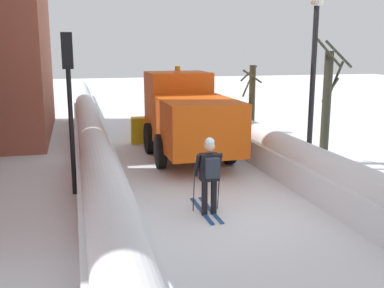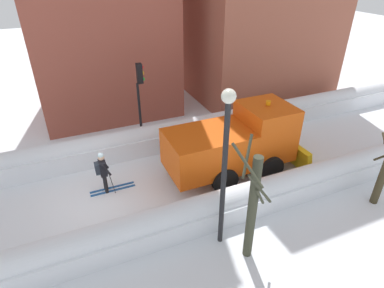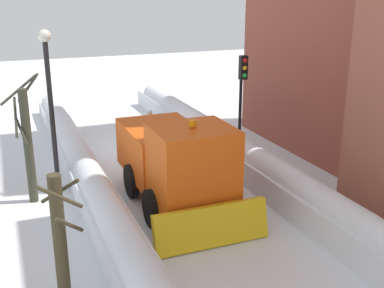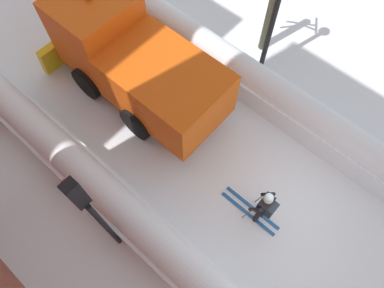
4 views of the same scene
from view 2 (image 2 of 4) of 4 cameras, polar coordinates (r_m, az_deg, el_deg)
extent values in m
plane|color=white|center=(16.96, 19.30, -0.53)|extent=(80.00, 80.00, 0.00)
cube|color=white|center=(18.62, 14.00, 4.66)|extent=(1.10, 36.00, 0.87)
cylinder|color=white|center=(18.44, 14.16, 5.88)|extent=(0.90, 34.20, 0.90)
cube|color=white|center=(15.21, 26.30, -4.26)|extent=(1.10, 36.00, 0.75)
cylinder|color=white|center=(15.02, 26.62, -3.08)|extent=(0.90, 34.20, 0.90)
cube|color=#DB510F|center=(13.09, 2.92, -1.08)|extent=(2.30, 3.40, 1.60)
cube|color=#DB510F|center=(14.19, 12.81, 2.41)|extent=(2.20, 2.00, 2.30)
cube|color=black|center=(14.52, 16.14, 4.85)|extent=(1.85, 0.06, 1.01)
cube|color=gold|center=(15.53, 16.39, -0.62)|extent=(3.20, 0.46, 1.13)
cylinder|color=orange|center=(13.66, 13.41, 7.12)|extent=(0.20, 0.20, 0.18)
cylinder|color=black|center=(15.43, 8.99, 0.12)|extent=(0.25, 1.10, 1.10)
cylinder|color=black|center=(13.86, 13.92, -4.27)|extent=(0.25, 1.10, 1.10)
cylinder|color=black|center=(14.49, 1.55, -1.62)|extent=(0.25, 1.10, 1.10)
cylinder|color=black|center=(12.81, 5.90, -6.60)|extent=(0.25, 1.10, 1.10)
cylinder|color=black|center=(13.45, -15.24, -6.39)|extent=(0.14, 0.14, 0.82)
cylinder|color=black|center=(13.27, -15.07, -6.91)|extent=(0.14, 0.14, 0.82)
cube|color=black|center=(12.95, -15.58, -4.10)|extent=(0.42, 0.26, 0.62)
cube|color=#262D38|center=(12.92, -16.51, -4.17)|extent=(0.32, 0.16, 0.44)
sphere|color=tan|center=(12.70, -15.86, -2.34)|extent=(0.24, 0.24, 0.24)
sphere|color=silver|center=(12.65, -15.93, -1.96)|extent=(0.22, 0.22, 0.22)
cylinder|color=black|center=(13.16, -15.36, -3.30)|extent=(0.09, 0.33, 0.56)
cylinder|color=black|center=(12.73, -14.95, -4.50)|extent=(0.09, 0.33, 0.56)
cube|color=#194C8C|center=(13.70, -13.99, -7.49)|extent=(0.09, 1.80, 0.03)
cube|color=#194C8C|center=(13.53, -13.81, -8.03)|extent=(0.09, 1.80, 0.03)
cylinder|color=#262628|center=(13.51, -14.57, -5.09)|extent=(0.02, 0.19, 1.19)
cylinder|color=#262628|center=(13.02, -14.08, -6.51)|extent=(0.02, 0.19, 1.19)
cylinder|color=black|center=(15.63, -9.19, 4.96)|extent=(0.12, 0.12, 3.24)
cube|color=black|center=(14.91, -9.32, 12.27)|extent=(0.28, 0.24, 0.90)
sphere|color=red|center=(14.86, -8.91, 13.37)|extent=(0.18, 0.18, 0.18)
sphere|color=gold|center=(14.94, -8.83, 12.34)|extent=(0.18, 0.18, 0.18)
sphere|color=green|center=(15.03, -8.74, 11.33)|extent=(0.18, 0.18, 0.18)
cylinder|color=black|center=(9.60, 5.63, -6.46)|extent=(0.16, 0.16, 4.97)
sphere|color=silver|center=(8.30, 6.55, 8.44)|extent=(0.40, 0.40, 0.40)
cylinder|color=#383A2B|center=(9.70, 10.63, -11.44)|extent=(0.28, 0.28, 3.67)
cylinder|color=#383A2B|center=(8.40, 9.79, -3.74)|extent=(1.17, 0.38, 0.87)
cylinder|color=#383A2B|center=(8.91, 11.99, -7.85)|extent=(0.15, 0.83, 1.13)
cylinder|color=#383A2B|center=(9.27, 11.99, -9.13)|extent=(0.33, 0.53, 0.85)
cylinder|color=#383A2B|center=(8.63, 9.82, -2.15)|extent=(0.69, 0.63, 0.99)
camera|label=1|loc=(16.71, -52.53, 2.64)|focal=42.24mm
camera|label=3|loc=(20.18, 53.30, 13.93)|focal=44.75mm
camera|label=4|loc=(14.03, -25.64, 33.92)|focal=33.25mm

